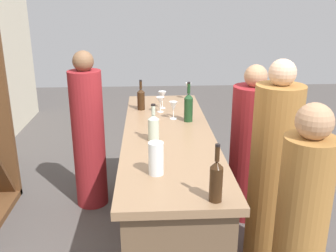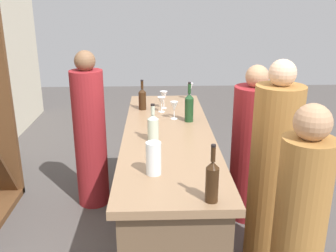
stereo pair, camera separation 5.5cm
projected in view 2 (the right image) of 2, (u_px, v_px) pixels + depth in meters
The scene contains 15 objects.
ground_plane at pixel (168, 239), 3.29m from camera, with size 12.00×12.00×0.00m, color #4C4744.
bar_counter at pixel (168, 188), 3.13m from camera, with size 2.32×0.69×0.99m.
wine_bottle_leftmost_amber_brown at pixel (212, 180), 1.93m from camera, with size 0.07×0.07×0.31m.
wine_bottle_second_left_clear_pale at pixel (153, 127), 2.77m from camera, with size 0.08×0.08×0.28m.
wine_bottle_center_olive_green at pixel (189, 107), 3.19m from camera, with size 0.07×0.07×0.34m.
wine_bottle_second_right_amber_brown at pixel (142, 98), 3.54m from camera, with size 0.07×0.07×0.28m.
wine_glass_near_left at pixel (190, 88), 3.90m from camera, with size 0.06×0.06×0.17m.
wine_glass_near_center at pixel (174, 107), 3.26m from camera, with size 0.07×0.07×0.15m.
wine_glass_near_right at pixel (164, 96), 3.58m from camera, with size 0.07×0.07×0.16m.
wine_glass_far_left at pixel (162, 101), 3.46m from camera, with size 0.08×0.08×0.14m.
water_pitcher at pixel (154, 158), 2.24m from camera, with size 0.09×0.09×0.20m.
person_left_guest at pixel (300, 225), 2.32m from camera, with size 0.40×0.40×1.44m.
person_center_guest at pixel (252, 151), 3.46m from camera, with size 0.40×0.40×1.45m.
person_right_guest at pixel (273, 174), 2.84m from camera, with size 0.43×0.43×1.59m.
person_server_behind at pixel (90, 136), 3.67m from camera, with size 0.38×0.38×1.54m.
Camera 2 is at (-2.80, 0.10, 1.99)m, focal length 40.64 mm.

